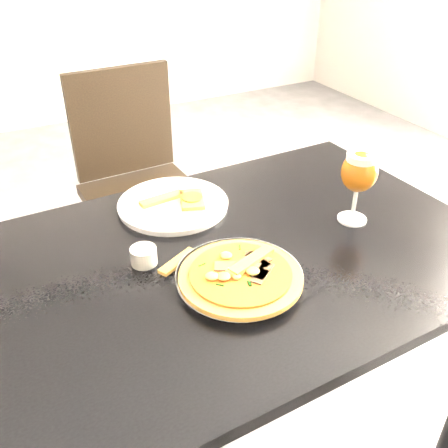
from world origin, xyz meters
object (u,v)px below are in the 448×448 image
dining_table (236,281)px  beer_glass (359,172)px  chair_far (138,181)px  pizza (241,275)px

dining_table → beer_glass: beer_glass is taller
chair_far → beer_glass: beer_glass is taller
chair_far → pizza: size_ratio=3.54×
chair_far → beer_glass: size_ratio=4.97×
chair_far → beer_glass: 1.02m
dining_table → chair_far: 0.91m
dining_table → beer_glass: bearing=-4.5°
dining_table → pizza: (-0.05, -0.11, 0.11)m
pizza → beer_glass: (0.38, 0.09, 0.11)m
dining_table → chair_far: bearing=85.1°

